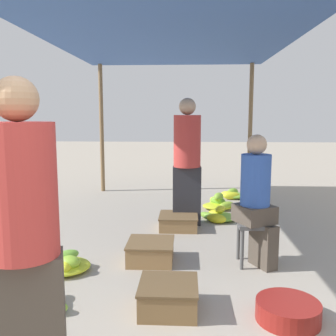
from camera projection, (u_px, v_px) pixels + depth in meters
The scene contains 16 objects.
canopy_post_back_left at pixel (102, 129), 7.48m from camera, with size 0.08×0.08×2.53m, color olive.
canopy_post_back_right at pixel (250, 129), 7.33m from camera, with size 0.08×0.08×2.53m, color olive.
canopy_tarp at pixel (168, 28), 4.36m from camera, with size 3.34×6.18×0.04m, color #33569E.
vendor_foreground at pixel (24, 238), 1.97m from camera, with size 0.46×0.46×1.74m.
stool at pixel (254, 231), 3.85m from camera, with size 0.34×0.34×0.45m.
vendor_seated at pixel (257, 198), 3.79m from camera, with size 0.46×0.46×1.35m.
basin_black at pixel (288, 311), 2.83m from camera, with size 0.48×0.48×0.15m.
banana_pile_left_0 at pixel (34, 303), 2.96m from camera, with size 0.58×0.59×0.17m.
banana_pile_left_1 at pixel (63, 264), 3.71m from camera, with size 0.54×0.47×0.20m.
banana_pile_right_1 at pixel (218, 204), 6.19m from camera, with size 0.54×0.56×0.28m.
banana_pile_right_2 at pixel (234, 195), 6.97m from camera, with size 0.58×0.44×0.17m.
banana_pile_right_3 at pixel (218, 216), 5.51m from camera, with size 0.58×0.50×0.22m.
crate_near at pixel (168, 297), 2.97m from camera, with size 0.47×0.47×0.23m.
crate_mid at pixel (178, 221), 5.12m from camera, with size 0.52×0.52×0.19m.
crate_far at pixel (151, 251), 3.97m from camera, with size 0.49×0.49×0.22m.
shopper_walking_mid at pixel (187, 160), 5.22m from camera, with size 0.40×0.38×1.77m.
Camera 1 is at (0.23, -1.36, 1.55)m, focal length 40.00 mm.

